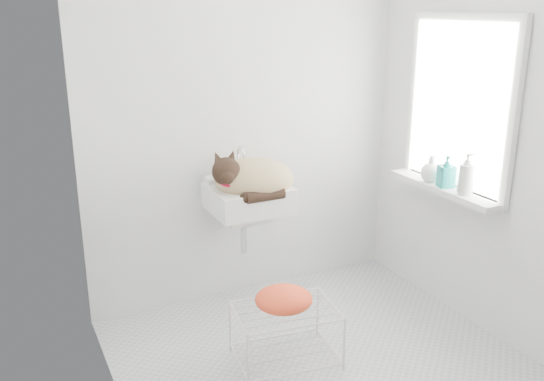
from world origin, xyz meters
name	(u,v)px	position (x,y,z in m)	size (l,w,h in m)	color
floor	(318,359)	(0.00, 0.00, 0.00)	(2.20, 2.00, 0.02)	silver
back_wall	(246,115)	(0.00, 1.00, 1.25)	(2.20, 0.02, 2.50)	silver
right_wall	(485,128)	(1.10, 0.00, 1.25)	(0.02, 2.00, 2.50)	silver
left_wall	(105,172)	(-1.10, 0.00, 1.25)	(0.02, 2.00, 2.50)	silver
window_glass	(461,106)	(1.09, 0.20, 1.35)	(0.01, 0.80, 1.00)	white
window_frame	(459,106)	(1.07, 0.20, 1.35)	(0.04, 0.90, 1.10)	white
windowsill	(444,189)	(1.01, 0.20, 0.83)	(0.16, 0.88, 0.04)	white
sink	(248,186)	(-0.10, 0.74, 0.85)	(0.49, 0.43, 0.20)	white
faucet	(237,158)	(-0.10, 0.92, 0.99)	(0.18, 0.12, 0.18)	silver
cat	(251,180)	(-0.09, 0.72, 0.89)	(0.57, 0.51, 0.32)	tan
wire_rack	(285,337)	(-0.18, 0.07, 0.15)	(0.55, 0.38, 0.33)	silver
towel	(284,305)	(-0.19, 0.06, 0.36)	(0.32, 0.23, 0.13)	#E45E10
bottle_a	(464,194)	(1.00, 0.01, 0.85)	(0.08, 0.08, 0.21)	silver
bottle_b	(445,187)	(1.00, 0.18, 0.85)	(0.09, 0.09, 0.20)	#117D7B
bottle_c	(430,181)	(1.00, 0.32, 0.85)	(0.13, 0.13, 0.17)	white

